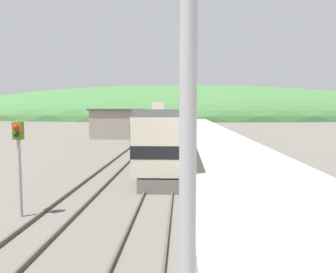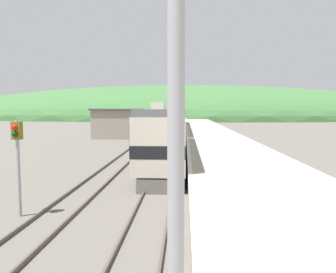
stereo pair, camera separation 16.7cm
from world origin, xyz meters
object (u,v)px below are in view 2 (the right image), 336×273
Objects in this scene: carriage_third at (178,118)px; express_train_lead_car at (168,134)px; carriage_second at (176,122)px; signal_post_siding at (17,148)px.

express_train_lead_car is at bearing -90.00° from carriage_third.
express_train_lead_car is at bearing -90.00° from carriage_second.
signal_post_siding is (-5.32, -35.39, 0.44)m from carriage_second.
carriage_third is (0.00, 22.25, 0.00)m from carriage_second.
express_train_lead_car is 21.90m from carriage_second.
express_train_lead_car reaches higher than carriage_third.
express_train_lead_car is 0.94× the size of carriage_second.
carriage_third is at bearing 90.00° from express_train_lead_car.
signal_post_siding is at bearing -111.53° from express_train_lead_car.
carriage_third is at bearing 90.00° from carriage_second.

